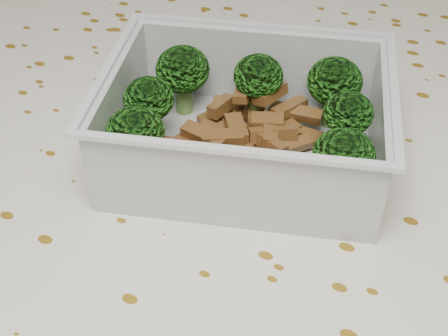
% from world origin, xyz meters
% --- Properties ---
extents(dining_table, '(1.40, 0.90, 0.75)m').
position_xyz_m(dining_table, '(0.00, 0.00, 0.67)').
color(dining_table, brown).
rests_on(dining_table, ground).
extents(tablecloth, '(1.46, 0.96, 0.19)m').
position_xyz_m(tablecloth, '(0.00, 0.00, 0.72)').
color(tablecloth, silver).
rests_on(tablecloth, dining_table).
extents(lunch_container, '(0.21, 0.19, 0.06)m').
position_xyz_m(lunch_container, '(-0.00, 0.04, 0.78)').
color(lunch_container, silver).
rests_on(lunch_container, tablecloth).
extents(broccoli_florets, '(0.16, 0.14, 0.05)m').
position_xyz_m(broccoli_florets, '(-0.01, 0.05, 0.79)').
color(broccoli_florets, '#608C3F').
rests_on(broccoli_florets, lunch_container).
extents(meat_pile, '(0.09, 0.08, 0.03)m').
position_xyz_m(meat_pile, '(-0.01, 0.05, 0.77)').
color(meat_pile, brown).
rests_on(meat_pile, lunch_container).
extents(sausage, '(0.15, 0.05, 0.03)m').
position_xyz_m(sausage, '(0.01, 0.00, 0.78)').
color(sausage, '#BC3A1C').
rests_on(sausage, lunch_container).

